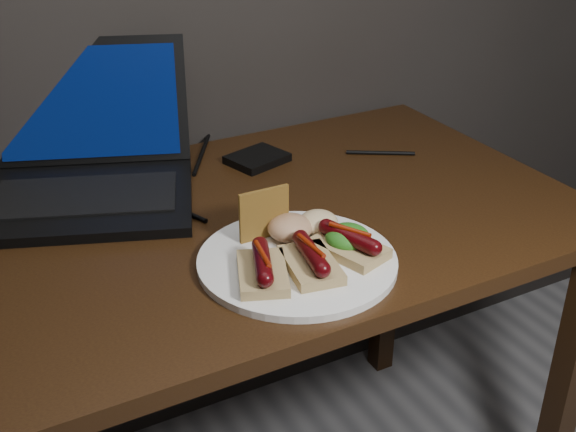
{
  "coord_description": "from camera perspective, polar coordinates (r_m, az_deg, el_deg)",
  "views": [
    {
      "loc": [
        -0.34,
        0.38,
        1.34
      ],
      "look_at": [
        0.12,
        1.23,
        0.82
      ],
      "focal_mm": 45.0,
      "sensor_mm": 36.0,
      "label": 1
    }
  ],
  "objects": [
    {
      "name": "crispbread",
      "position": [
        1.14,
        -1.9,
        0.17
      ],
      "size": [
        0.08,
        0.01,
        0.08
      ],
      "primitive_type": "cube",
      "color": "olive",
      "rests_on": "plate"
    },
    {
      "name": "desk_cables",
      "position": [
        1.34,
        -10.33,
        1.91
      ],
      "size": [
        1.03,
        0.39,
        0.01
      ],
      "color": "black",
      "rests_on": "desk"
    },
    {
      "name": "coleslaw_mound",
      "position": [
        1.17,
        2.41,
        -0.49
      ],
      "size": [
        0.06,
        0.06,
        0.04
      ],
      "primitive_type": "ellipsoid",
      "color": "beige",
      "rests_on": "plate"
    },
    {
      "name": "hard_drive",
      "position": [
        1.45,
        -2.45,
        4.55
      ],
      "size": [
        0.13,
        0.12,
        0.02
      ],
      "primitive_type": "cube",
      "rotation": [
        0.0,
        0.0,
        0.29
      ],
      "color": "black",
      "rests_on": "desk"
    },
    {
      "name": "bread_sausage_center",
      "position": [
        1.07,
        1.83,
        -3.48
      ],
      "size": [
        0.09,
        0.13,
        0.04
      ],
      "color": "tan",
      "rests_on": "plate"
    },
    {
      "name": "plate",
      "position": [
        1.11,
        0.73,
        -3.57
      ],
      "size": [
        0.34,
        0.34,
        0.01
      ],
      "primitive_type": "cylinder",
      "rotation": [
        0.0,
        0.0,
        0.12
      ],
      "color": "white",
      "rests_on": "desk"
    },
    {
      "name": "laptop",
      "position": [
        1.37,
        -15.63,
        3.9
      ],
      "size": [
        0.48,
        0.48,
        0.25
      ],
      "color": "black",
      "rests_on": "desk"
    },
    {
      "name": "bread_sausage_right",
      "position": [
        1.11,
        4.86,
        -2.17
      ],
      "size": [
        0.1,
        0.13,
        0.04
      ],
      "color": "tan",
      "rests_on": "plate"
    },
    {
      "name": "desk",
      "position": [
        1.25,
        -7.93,
        -4.79
      ],
      "size": [
        1.4,
        0.7,
        0.75
      ],
      "color": "#321E0C",
      "rests_on": "ground"
    },
    {
      "name": "bread_sausage_left",
      "position": [
        1.05,
        -2.03,
        -4.13
      ],
      "size": [
        0.11,
        0.13,
        0.04
      ],
      "color": "tan",
      "rests_on": "plate"
    },
    {
      "name": "salad_greens",
      "position": [
        1.12,
        4.74,
        -1.7
      ],
      "size": [
        0.07,
        0.07,
        0.04
      ],
      "primitive_type": "ellipsoid",
      "color": "#144E0F",
      "rests_on": "plate"
    },
    {
      "name": "salsa_mound",
      "position": [
        1.14,
        0.16,
        -0.93
      ],
      "size": [
        0.07,
        0.07,
        0.04
      ],
      "primitive_type": "ellipsoid",
      "color": "maroon",
      "rests_on": "plate"
    }
  ]
}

